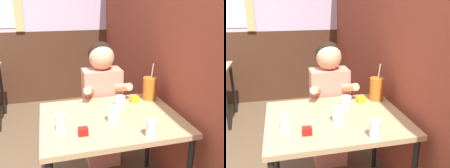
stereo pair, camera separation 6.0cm
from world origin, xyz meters
The scene contains 11 objects.
brick_wall_right centered at (1.39, 1.35, 1.35)m, with size 0.08×4.70×2.70m.
back_wall centered at (-0.01, 2.73, 1.36)m, with size 5.73×0.09×2.70m.
main_table centered at (0.82, 0.38, 0.67)m, with size 0.98×0.77×0.75m.
person_seated centered at (0.88, 0.90, 0.65)m, with size 0.42×0.42×1.20m.
cocktail_pitcher centered at (1.22, 0.63, 0.84)m, with size 0.11×0.11×0.31m.
glass_near_pitcher centered at (0.94, 0.54, 0.79)m, with size 0.08×0.08×0.09m.
glass_center centered at (0.82, 0.30, 0.80)m, with size 0.08×0.08×0.11m.
glass_far_side centered at (0.47, 0.27, 0.80)m, with size 0.07×0.07×0.11m.
glass_by_brick centered at (0.99, 0.06, 0.80)m, with size 0.07×0.07×0.11m.
condiment_ketchup centered at (0.59, 0.18, 0.77)m, with size 0.06×0.04×0.05m.
condiment_mustard centered at (1.08, 0.60, 0.77)m, with size 0.06×0.04×0.05m.
Camera 2 is at (0.47, -1.18, 1.53)m, focal length 40.00 mm.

